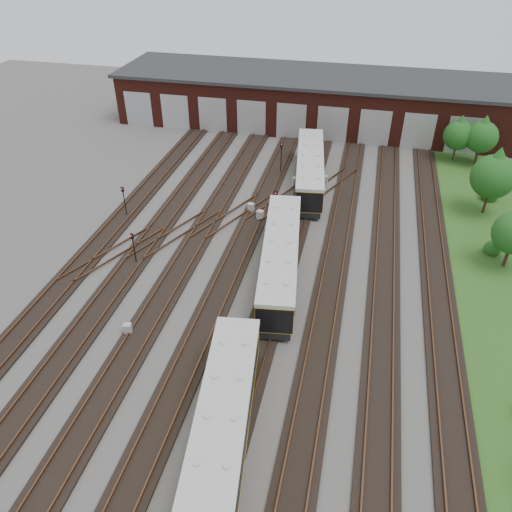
# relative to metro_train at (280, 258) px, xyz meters

# --- Properties ---
(ground) EXTENTS (120.00, 120.00, 0.00)m
(ground) POSITION_rel_metro_train_xyz_m (-2.00, -6.05, -1.87)
(ground) COLOR #4D4A48
(ground) RESTS_ON ground
(track_network) EXTENTS (30.40, 70.00, 0.33)m
(track_network) POSITION_rel_metro_train_xyz_m (-2.17, -5.46, -1.76)
(track_network) COLOR black
(track_network) RESTS_ON ground
(maintenance_shed) EXTENTS (51.00, 12.50, 6.35)m
(maintenance_shed) POSITION_rel_metro_train_xyz_m (-2.01, 33.93, 1.34)
(maintenance_shed) COLOR #4B1912
(maintenance_shed) RESTS_ON ground
(grass_verge) EXTENTS (8.00, 55.00, 0.05)m
(grass_verge) POSITION_rel_metro_train_xyz_m (17.00, 3.95, -1.84)
(grass_verge) COLOR #264B19
(grass_verge) RESTS_ON ground
(metro_train) EXTENTS (4.50, 46.72, 3.00)m
(metro_train) POSITION_rel_metro_train_xyz_m (0.00, 0.00, 0.00)
(metro_train) COLOR black
(metro_train) RESTS_ON ground
(signal_mast_0) EXTENTS (0.26, 0.24, 3.04)m
(signal_mast_0) POSITION_rel_metro_train_xyz_m (-15.75, 5.97, 0.08)
(signal_mast_0) COLOR black
(signal_mast_0) RESTS_ON ground
(signal_mast_1) EXTENTS (0.28, 0.27, 2.86)m
(signal_mast_1) POSITION_rel_metro_train_xyz_m (-11.75, -0.81, -0.02)
(signal_mast_1) COLOR black
(signal_mast_1) RESTS_ON ground
(signal_mast_2) EXTENTS (0.30, 0.28, 3.62)m
(signal_mast_2) POSITION_rel_metro_train_xyz_m (-3.34, 17.95, 0.43)
(signal_mast_2) COLOR black
(signal_mast_2) RESTS_ON ground
(signal_mast_3) EXTENTS (0.29, 0.28, 3.33)m
(signal_mast_3) POSITION_rel_metro_train_xyz_m (-1.95, 7.80, 0.27)
(signal_mast_3) COLOR black
(signal_mast_3) RESTS_ON ground
(relay_cabinet_0) EXTENTS (0.59, 0.52, 0.86)m
(relay_cabinet_0) POSITION_rel_metro_train_xyz_m (-8.86, -8.52, -1.44)
(relay_cabinet_0) COLOR #ACAFB1
(relay_cabinet_0) RESTS_ON ground
(relay_cabinet_1) EXTENTS (0.63, 0.55, 0.93)m
(relay_cabinet_1) POSITION_rel_metro_train_xyz_m (-4.56, 9.29, -1.40)
(relay_cabinet_1) COLOR #ACAFB1
(relay_cabinet_1) RESTS_ON ground
(relay_cabinet_2) EXTENTS (0.68, 0.60, 0.98)m
(relay_cabinet_2) POSITION_rel_metro_train_xyz_m (-3.40, 8.08, -1.38)
(relay_cabinet_2) COLOR #ACAFB1
(relay_cabinet_2) RESTS_ON ground
(relay_cabinet_3) EXTENTS (0.75, 0.70, 1.00)m
(relay_cabinet_3) POSITION_rel_metro_train_xyz_m (-1.35, 15.50, -1.37)
(relay_cabinet_3) COLOR #ACAFB1
(relay_cabinet_3) RESTS_ON ground
(relay_cabinet_4) EXTENTS (0.62, 0.53, 0.95)m
(relay_cabinet_4) POSITION_rel_metro_train_xyz_m (1.56, 16.65, -1.39)
(relay_cabinet_4) COLOR #ACAFB1
(relay_cabinet_4) RESTS_ON ground
(tree_0) EXTENTS (3.23, 3.23, 5.36)m
(tree_0) POSITION_rel_metro_train_xyz_m (15.09, 25.74, 1.58)
(tree_0) COLOR #321F16
(tree_0) RESTS_ON ground
(tree_1) EXTENTS (3.44, 3.44, 5.70)m
(tree_1) POSITION_rel_metro_train_xyz_m (17.42, 25.26, 1.79)
(tree_1) COLOR #321F16
(tree_1) RESTS_ON ground
(tree_2) EXTENTS (4.01, 4.01, 6.65)m
(tree_2) POSITION_rel_metro_train_xyz_m (16.87, 14.14, 2.41)
(tree_2) COLOR #321F16
(tree_2) RESTS_ON ground
(bush_1) EXTENTS (1.39, 1.39, 1.39)m
(bush_1) POSITION_rel_metro_train_xyz_m (16.66, 7.23, -1.17)
(bush_1) COLOR #144914
(bush_1) RESTS_ON ground
(bush_2) EXTENTS (1.67, 1.67, 1.67)m
(bush_2) POSITION_rel_metro_train_xyz_m (17.80, 17.00, -1.03)
(bush_2) COLOR #144914
(bush_2) RESTS_ON ground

